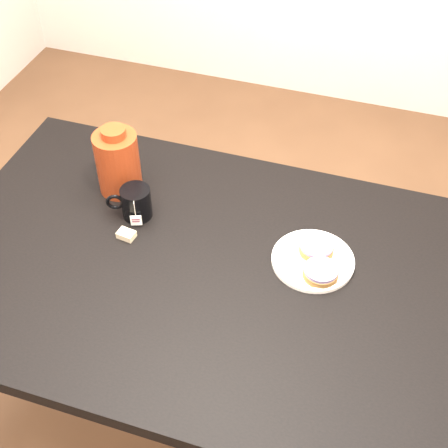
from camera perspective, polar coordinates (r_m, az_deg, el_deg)
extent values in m
plane|color=brown|center=(2.19, -1.22, -16.93)|extent=(4.00, 4.00, 0.00)
cube|color=black|center=(1.58, -1.62, -4.39)|extent=(1.40, 0.90, 0.04)
cylinder|color=black|center=(2.31, -13.36, 0.37)|extent=(0.06, 0.06, 0.71)
cylinder|color=black|center=(2.10, 19.18, -7.21)|extent=(0.06, 0.06, 0.71)
cylinder|color=white|center=(1.59, 8.13, -3.31)|extent=(0.21, 0.21, 0.01)
torus|color=white|center=(1.59, 8.15, -3.17)|extent=(0.20, 0.20, 0.01)
cylinder|color=brown|center=(1.60, 8.44, -2.28)|extent=(0.10, 0.10, 0.02)
cylinder|color=gray|center=(1.59, 8.49, -1.95)|extent=(0.10, 0.10, 0.01)
cylinder|color=brown|center=(1.55, 8.82, -4.48)|extent=(0.12, 0.12, 0.02)
cylinder|color=gray|center=(1.53, 8.88, -4.15)|extent=(0.11, 0.11, 0.01)
cylinder|color=black|center=(1.68, -8.02, 1.95)|extent=(0.10, 0.10, 0.09)
cylinder|color=black|center=(1.66, -8.14, 2.88)|extent=(0.07, 0.07, 0.00)
torus|color=black|center=(1.69, -9.94, 1.99)|extent=(0.05, 0.03, 0.05)
cylinder|color=beige|center=(1.64, -8.18, 1.40)|extent=(0.00, 0.00, 0.05)
cube|color=white|center=(1.67, -8.03, 0.37)|extent=(0.03, 0.01, 0.03)
cube|color=#C6B793|center=(1.65, -8.92, -0.96)|extent=(0.05, 0.04, 0.02)
cylinder|color=#5E1B0C|center=(1.74, -9.67, 5.52)|extent=(0.15, 0.15, 0.18)
cylinder|color=#5E1B0C|center=(1.68, -10.09, 8.22)|extent=(0.07, 0.07, 0.02)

